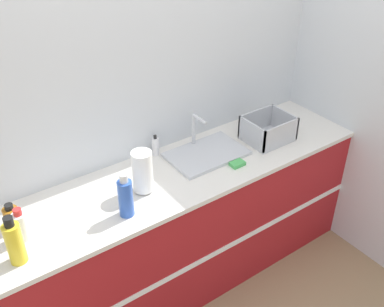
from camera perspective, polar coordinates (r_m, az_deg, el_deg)
ground_plane at (r=3.15m, az=1.22°, el=-18.93°), size 12.00×12.00×0.00m
wall_back at (r=2.74m, az=-6.35°, el=7.28°), size 4.98×0.06×2.60m
wall_right at (r=3.32m, az=17.21°, el=10.71°), size 0.06×2.60×2.60m
counter_cabinet at (r=2.98m, az=-2.14°, el=-9.77°), size 2.60×0.62×0.91m
sink at (r=2.86m, az=1.77°, el=0.14°), size 0.49×0.32×0.24m
paper_towel_roll at (r=2.50m, az=-6.30°, el=-2.30°), size 0.12×0.12×0.25m
dish_rack at (r=3.04m, az=9.60°, el=2.84°), size 0.30×0.25×0.17m
bottle_yellow at (r=2.23m, az=-21.62°, el=-10.44°), size 0.08×0.08×0.26m
bottle_amber at (r=2.45m, az=-21.90°, el=-7.59°), size 0.08×0.08×0.15m
bottle_white_spray at (r=2.37m, az=-20.89°, el=-8.54°), size 0.07×0.07×0.18m
bottle_blue at (r=2.36m, az=-8.43°, el=-5.51°), size 0.08×0.08×0.26m
soap_dispenser at (r=2.84m, az=-4.65°, el=0.93°), size 0.04×0.04×0.14m
sponge at (r=2.77m, az=5.78°, el=-1.30°), size 0.09×0.06×0.02m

